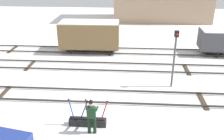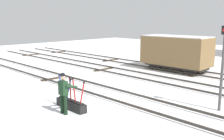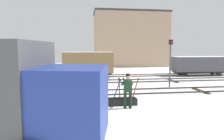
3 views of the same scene
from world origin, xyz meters
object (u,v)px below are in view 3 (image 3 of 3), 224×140
object	(u,v)px
rail_worker	(128,89)
freight_car_near_switch	(199,64)
freight_car_far_end	(88,63)
switch_lever_frame	(120,101)
signal_post	(170,58)

from	to	relation	value
rail_worker	freight_car_near_switch	bearing A→B (deg)	47.37
freight_car_far_end	switch_lever_frame	bearing A→B (deg)	-82.98
rail_worker	switch_lever_frame	bearing A→B (deg)	118.70
rail_worker	freight_car_far_end	xyz separation A→B (m)	(-1.76, 11.24, 0.52)
switch_lever_frame	freight_car_near_switch	xyz separation A→B (m)	(10.88, 10.69, 0.99)
switch_lever_frame	freight_car_far_end	world-z (taller)	freight_car_far_end
rail_worker	signal_post	world-z (taller)	signal_post
switch_lever_frame	freight_car_far_end	bearing A→B (deg)	98.49
freight_car_near_switch	signal_post	bearing A→B (deg)	-132.84
rail_worker	freight_car_near_switch	size ratio (longest dim) A/B	0.29
switch_lever_frame	freight_car_far_end	distance (m)	10.87
signal_post	switch_lever_frame	bearing A→B (deg)	-136.50
freight_car_near_switch	freight_car_far_end	bearing A→B (deg)	-178.09
switch_lever_frame	signal_post	bearing A→B (deg)	44.16
rail_worker	freight_car_far_end	bearing A→B (deg)	99.56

